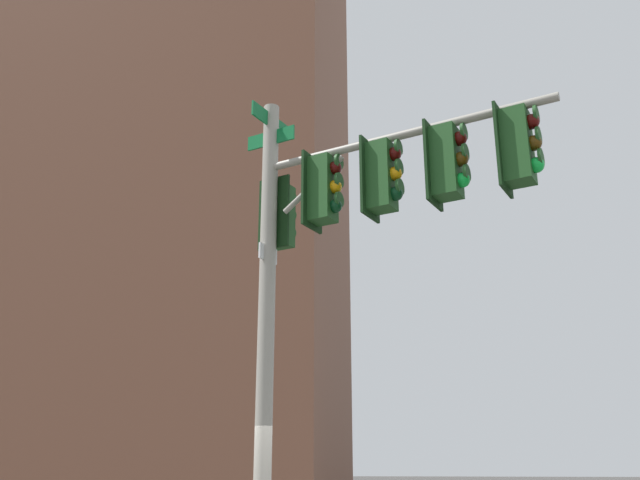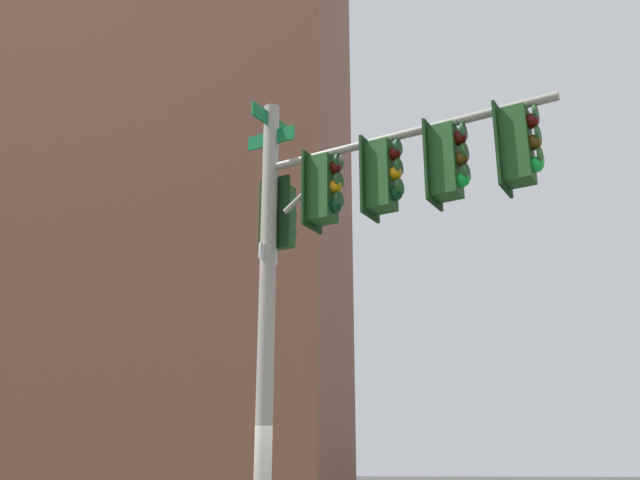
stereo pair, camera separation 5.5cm
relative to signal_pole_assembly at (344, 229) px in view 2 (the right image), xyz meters
name	(u,v)px [view 2 (the right image)]	position (x,y,z in m)	size (l,w,h in m)	color
signal_pole_assembly	(344,229)	(0.00, 0.00, 0.00)	(4.45, 2.37, 7.46)	#9E998C
building_brick_nearside	(150,38)	(-14.50, 25.79, 22.18)	(23.74, 18.47, 54.71)	brown
building_brick_midblock	(40,277)	(-26.48, 37.30, 10.13)	(21.74, 18.70, 30.60)	#845B47
building_glass_tower	(37,64)	(-28.66, 36.33, 28.22)	(25.85, 26.79, 66.79)	#7A99B2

